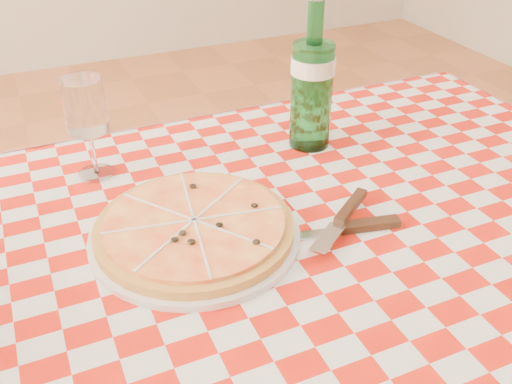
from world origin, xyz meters
TOP-DOWN VIEW (x-y plane):
  - dining_table at (0.00, 0.00)m, footprint 1.20×0.80m
  - tablecloth at (0.00, 0.00)m, footprint 1.30×0.90m
  - pizza_plate at (-0.11, 0.07)m, footprint 0.35×0.35m
  - water_bottle at (0.17, 0.26)m, footprint 0.08×0.08m
  - wine_glass at (-0.21, 0.30)m, footprint 0.07×0.07m
  - cutlery at (0.08, -0.00)m, footprint 0.28×0.26m

SIDE VIEW (x-z plane):
  - dining_table at x=0.00m, z-range 0.28..1.03m
  - tablecloth at x=0.00m, z-range 0.75..0.76m
  - cutlery at x=0.08m, z-range 0.76..0.78m
  - pizza_plate at x=-0.11m, z-range 0.76..0.80m
  - wine_glass at x=-0.21m, z-range 0.76..0.93m
  - water_bottle at x=0.17m, z-range 0.76..1.03m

